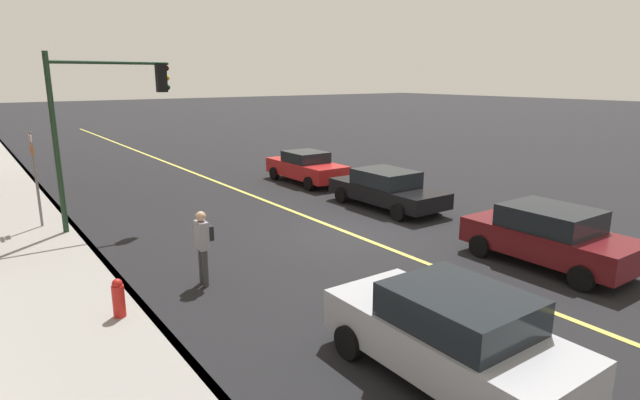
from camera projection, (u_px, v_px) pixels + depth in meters
name	position (u px, v px, depth m)	size (l,w,h in m)	color
ground	(348.00, 233.00, 16.09)	(200.00, 200.00, 0.00)	black
sidewalk_slab	(45.00, 296.00, 11.29)	(80.00, 3.29, 0.15)	gray
curb_edge	(119.00, 280.00, 12.17)	(80.00, 0.16, 0.15)	slate
lane_stripe_center	(348.00, 233.00, 16.09)	(80.00, 0.16, 0.01)	#D8CC4C
car_silver	(451.00, 334.00, 8.13)	(4.25, 2.01, 1.57)	#A8AAB2
car_black	(387.00, 189.00, 19.02)	(4.75, 2.03, 1.41)	black
car_maroon	(549.00, 235.00, 13.22)	(4.24, 2.08, 1.53)	#591116
car_red	(306.00, 167.00, 23.50)	(4.42, 1.89, 1.44)	red
pedestrian_with_backpack	(203.00, 242.00, 11.88)	(0.43, 0.38, 1.78)	#383838
traffic_light_mast	(102.00, 111.00, 15.62)	(0.28, 3.62, 5.47)	#1E3823
street_sign_post	(35.00, 174.00, 15.91)	(0.60, 0.08, 3.14)	slate
fire_hydrant	(119.00, 301.00, 10.10)	(0.24, 0.24, 0.94)	red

